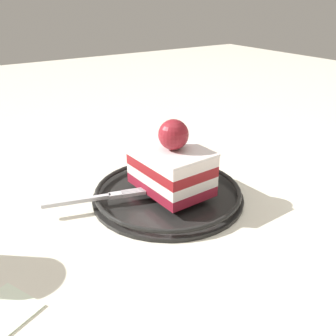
{
  "coord_description": "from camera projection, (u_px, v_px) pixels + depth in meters",
  "views": [
    {
      "loc": [
        0.34,
        -0.22,
        0.25
      ],
      "look_at": [
        -0.02,
        0.02,
        0.04
      ],
      "focal_mm": 40.25,
      "sensor_mm": 36.0,
      "label": 1
    }
  ],
  "objects": [
    {
      "name": "ground_plane",
      "position": [
        164.0,
        210.0,
        0.48
      ],
      "size": [
        2.4,
        2.4,
        0.0
      ],
      "primitive_type": "plane",
      "color": "silver"
    },
    {
      "name": "dessert_plate",
      "position": [
        168.0,
        193.0,
        0.5
      ],
      "size": [
        0.2,
        0.2,
        0.01
      ],
      "color": "black",
      "rests_on": "ground_plane"
    },
    {
      "name": "cake_slice",
      "position": [
        171.0,
        165.0,
        0.48
      ],
      "size": [
        0.11,
        0.08,
        0.1
      ],
      "color": "maroon",
      "rests_on": "dessert_plate"
    },
    {
      "name": "fork",
      "position": [
        98.0,
        198.0,
        0.47
      ],
      "size": [
        0.04,
        0.13,
        0.0
      ],
      "color": "silver",
      "rests_on": "dessert_plate"
    }
  ]
}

